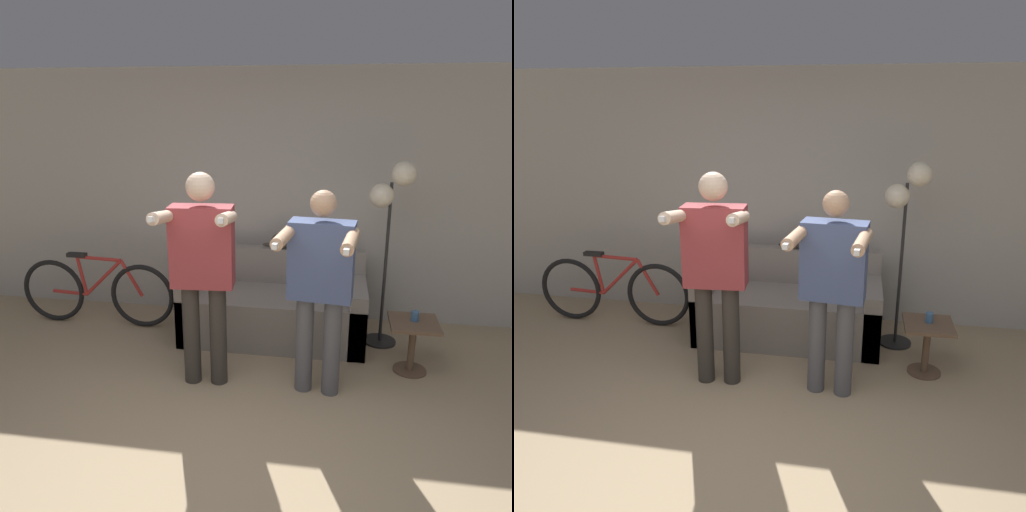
% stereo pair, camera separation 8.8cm
% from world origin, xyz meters
% --- Properties ---
extents(ground_plane, '(16.00, 16.00, 0.00)m').
position_xyz_m(ground_plane, '(0.00, 0.00, 0.00)').
color(ground_plane, tan).
extents(wall_back, '(10.00, 0.05, 2.60)m').
position_xyz_m(wall_back, '(0.00, 2.71, 1.30)').
color(wall_back, '#B7B2A8').
rests_on(wall_back, ground_plane).
extents(couch, '(1.77, 0.81, 0.84)m').
position_xyz_m(couch, '(0.04, 2.11, 0.29)').
color(couch, gray).
rests_on(couch, ground_plane).
extents(person_left, '(0.59, 0.70, 1.75)m').
position_xyz_m(person_left, '(-0.41, 1.16, 1.03)').
color(person_left, '#38332D').
rests_on(person_left, ground_plane).
extents(person_right, '(0.61, 0.72, 1.64)m').
position_xyz_m(person_right, '(0.51, 1.15, 0.96)').
color(person_right, '#56565B').
rests_on(person_right, ground_plane).
extents(cat, '(0.43, 0.14, 0.20)m').
position_xyz_m(cat, '(0.15, 2.42, 0.93)').
color(cat, '#3D3833').
rests_on(cat, couch).
extents(floor_lamp, '(0.40, 0.31, 1.76)m').
position_xyz_m(floor_lamp, '(1.10, 2.14, 1.38)').
color(floor_lamp, black).
rests_on(floor_lamp, ground_plane).
extents(side_table, '(0.41, 0.41, 0.47)m').
position_xyz_m(side_table, '(1.31, 1.61, 0.33)').
color(side_table, brown).
rests_on(side_table, ground_plane).
extents(cup, '(0.07, 0.07, 0.09)m').
position_xyz_m(cup, '(1.31, 1.64, 0.51)').
color(cup, '#3D6693').
rests_on(cup, side_table).
extents(bicycle, '(1.67, 0.07, 0.77)m').
position_xyz_m(bicycle, '(-1.82, 2.12, 0.36)').
color(bicycle, black).
rests_on(bicycle, ground_plane).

